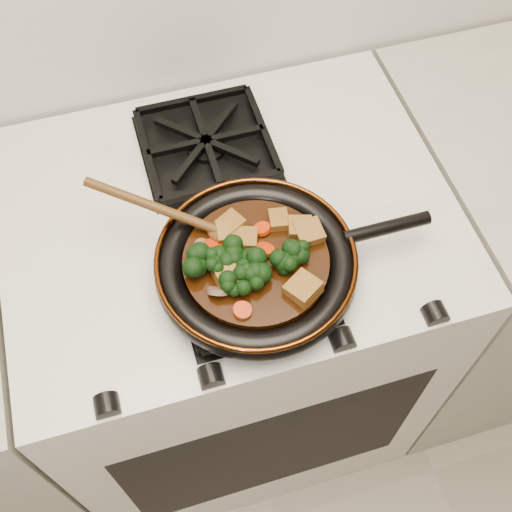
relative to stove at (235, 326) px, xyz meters
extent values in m
cube|color=beige|center=(0.00, 0.00, 0.00)|extent=(0.76, 0.60, 0.90)
cylinder|color=black|center=(0.01, -0.14, 0.48)|extent=(0.28, 0.28, 0.01)
torus|color=black|center=(0.01, -0.14, 0.49)|extent=(0.31, 0.31, 0.04)
torus|color=#48200A|center=(0.01, -0.14, 0.51)|extent=(0.31, 0.31, 0.01)
cylinder|color=black|center=(0.22, -0.14, 0.51)|extent=(0.14, 0.02, 0.02)
cylinder|color=black|center=(0.01, -0.14, 0.50)|extent=(0.22, 0.22, 0.02)
cube|color=brown|center=(-0.01, -0.07, 0.52)|extent=(0.05, 0.05, 0.03)
cube|color=brown|center=(-0.03, -0.13, 0.52)|extent=(0.04, 0.04, 0.03)
cube|color=brown|center=(-0.04, -0.16, 0.52)|extent=(0.05, 0.05, 0.03)
cube|color=brown|center=(0.10, -0.12, 0.52)|extent=(0.04, 0.04, 0.03)
cube|color=brown|center=(0.06, -0.09, 0.52)|extent=(0.03, 0.04, 0.02)
cube|color=brown|center=(0.09, -0.11, 0.52)|extent=(0.05, 0.04, 0.02)
cube|color=brown|center=(0.00, -0.11, 0.52)|extent=(0.04, 0.05, 0.02)
cube|color=brown|center=(0.06, -0.21, 0.52)|extent=(0.06, 0.06, 0.03)
cube|color=brown|center=(-0.02, -0.09, 0.52)|extent=(0.04, 0.04, 0.03)
cylinder|color=#B72905|center=(-0.04, -0.22, 0.51)|extent=(0.03, 0.03, 0.01)
cylinder|color=#B72905|center=(0.03, -0.09, 0.51)|extent=(0.03, 0.03, 0.02)
cylinder|color=#B72905|center=(0.02, -0.13, 0.51)|extent=(0.03, 0.03, 0.02)
cylinder|color=#B72905|center=(-0.05, -0.10, 0.51)|extent=(0.03, 0.03, 0.02)
cylinder|color=brown|center=(-0.06, -0.10, 0.52)|extent=(0.04, 0.04, 0.03)
cylinder|color=brown|center=(-0.06, -0.18, 0.52)|extent=(0.04, 0.04, 0.03)
cylinder|color=brown|center=(-0.06, -0.10, 0.52)|extent=(0.05, 0.05, 0.03)
ellipsoid|color=#4C2C10|center=(-0.02, -0.08, 0.51)|extent=(0.07, 0.06, 0.02)
cylinder|color=#4C2C10|center=(-0.12, -0.03, 0.54)|extent=(0.02, 0.02, 0.22)
camera|label=1|loc=(-0.13, -0.62, 1.33)|focal=45.00mm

